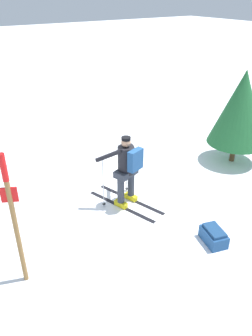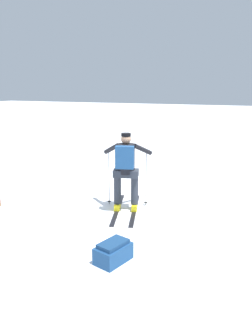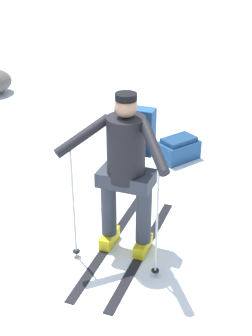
# 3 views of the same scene
# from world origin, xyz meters

# --- Properties ---
(ground_plane) EXTENTS (80.00, 80.00, 0.00)m
(ground_plane) POSITION_xyz_m (0.00, 0.00, 0.00)
(ground_plane) COLOR white
(skier) EXTENTS (1.84, 1.09, 1.60)m
(skier) POSITION_xyz_m (0.32, -0.22, 0.92)
(skier) COLOR black
(skier) RESTS_ON ground_plane
(dropped_backpack) EXTENTS (0.60, 0.47, 0.31)m
(dropped_backpack) POSITION_xyz_m (2.28, 0.43, 0.15)
(dropped_backpack) COLOR navy
(dropped_backpack) RESTS_ON ground_plane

